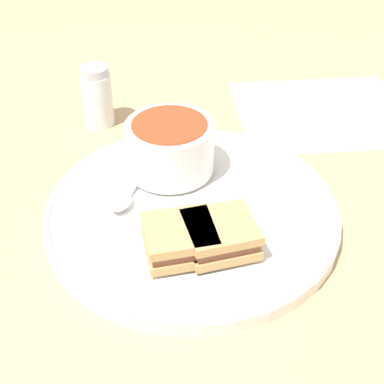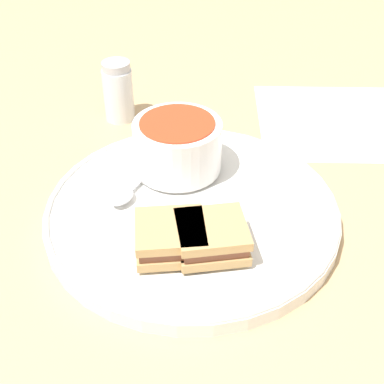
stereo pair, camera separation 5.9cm
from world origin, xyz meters
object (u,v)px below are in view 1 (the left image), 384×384
object	(u,v)px
soup_bowl	(170,146)
sandwich_half_near	(180,239)
spoon	(123,199)
salt_shaker	(97,97)
sandwich_half_far	(220,235)

from	to	relation	value
soup_bowl	sandwich_half_near	bearing A→B (deg)	-8.40
spoon	sandwich_half_near	bearing A→B (deg)	60.02
soup_bowl	salt_shaker	xyz separation A→B (m)	(-0.17, -0.07, -0.01)
sandwich_half_near	salt_shaker	size ratio (longest dim) A/B	0.80
sandwich_half_near	salt_shaker	world-z (taller)	salt_shaker
soup_bowl	sandwich_half_near	distance (m)	0.15
spoon	sandwich_half_far	bearing A→B (deg)	75.99
sandwich_half_near	soup_bowl	bearing A→B (deg)	171.60
spoon	salt_shaker	xyz separation A→B (m)	(-0.22, -0.00, 0.02)
soup_bowl	salt_shaker	world-z (taller)	salt_shaker
soup_bowl	salt_shaker	distance (m)	0.18
soup_bowl	spoon	world-z (taller)	soup_bowl
sandwich_half_far	salt_shaker	world-z (taller)	salt_shaker
soup_bowl	sandwich_half_far	size ratio (longest dim) A/B	1.48
salt_shaker	sandwich_half_near	bearing A→B (deg)	9.11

